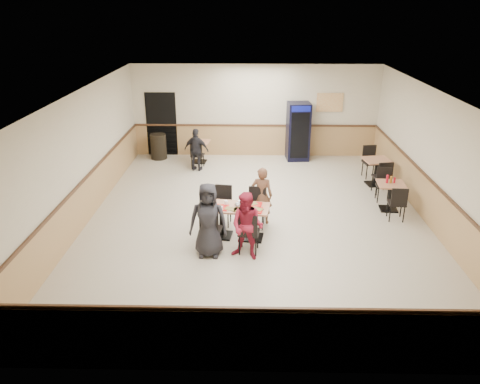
{
  "coord_description": "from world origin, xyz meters",
  "views": [
    {
      "loc": [
        -0.19,
        -10.13,
        4.82
      ],
      "look_at": [
        -0.38,
        -0.5,
        0.89
      ],
      "focal_mm": 35.0,
      "sensor_mm": 36.0,
      "label": 1
    }
  ],
  "objects_px": {
    "main_table": "(237,217)",
    "diner_woman_right": "(247,226)",
    "trash_bin": "(158,146)",
    "diner_man_opposite": "(262,195)",
    "side_table_near": "(390,192)",
    "pepsi_cooler": "(298,131)",
    "side_table_far": "(376,168)",
    "diner_woman_left": "(208,220)",
    "back_table": "(199,148)",
    "lone_diner": "(196,150)"
  },
  "relations": [
    {
      "from": "diner_woman_right",
      "to": "pepsi_cooler",
      "type": "xyz_separation_m",
      "value": [
        1.6,
        6.43,
        0.23
      ]
    },
    {
      "from": "pepsi_cooler",
      "to": "diner_woman_right",
      "type": "bearing_deg",
      "value": -108.12
    },
    {
      "from": "pepsi_cooler",
      "to": "lone_diner",
      "type": "bearing_deg",
      "value": -163.84
    },
    {
      "from": "diner_woman_right",
      "to": "side_table_near",
      "type": "height_order",
      "value": "diner_woman_right"
    },
    {
      "from": "diner_woman_left",
      "to": "main_table",
      "type": "bearing_deg",
      "value": 55.72
    },
    {
      "from": "main_table",
      "to": "side_table_near",
      "type": "xyz_separation_m",
      "value": [
        3.74,
        1.55,
        -0.03
      ]
    },
    {
      "from": "diner_man_opposite",
      "to": "pepsi_cooler",
      "type": "distance_m",
      "value": 4.96
    },
    {
      "from": "lone_diner",
      "to": "pepsi_cooler",
      "type": "xyz_separation_m",
      "value": [
        3.17,
        1.17,
        0.28
      ]
    },
    {
      "from": "trash_bin",
      "to": "lone_diner",
      "type": "bearing_deg",
      "value": -39.37
    },
    {
      "from": "diner_woman_left",
      "to": "side_table_far",
      "type": "distance_m",
      "value": 5.95
    },
    {
      "from": "main_table",
      "to": "diner_woman_right",
      "type": "bearing_deg",
      "value": -67.62
    },
    {
      "from": "diner_woman_left",
      "to": "side_table_near",
      "type": "height_order",
      "value": "diner_woman_left"
    },
    {
      "from": "side_table_near",
      "to": "trash_bin",
      "type": "height_order",
      "value": "trash_bin"
    },
    {
      "from": "back_table",
      "to": "side_table_near",
      "type": "bearing_deg",
      "value": -35.43
    },
    {
      "from": "side_table_near",
      "to": "back_table",
      "type": "distance_m",
      "value": 6.24
    },
    {
      "from": "side_table_far",
      "to": "pepsi_cooler",
      "type": "relative_size",
      "value": 0.43
    },
    {
      "from": "back_table",
      "to": "diner_man_opposite",
      "type": "bearing_deg",
      "value": -66.67
    },
    {
      "from": "lone_diner",
      "to": "side_table_far",
      "type": "distance_m",
      "value": 5.28
    },
    {
      "from": "side_table_far",
      "to": "diner_woman_right",
      "type": "bearing_deg",
      "value": -130.86
    },
    {
      "from": "main_table",
      "to": "pepsi_cooler",
      "type": "relative_size",
      "value": 0.79
    },
    {
      "from": "diner_woman_right",
      "to": "trash_bin",
      "type": "distance_m",
      "value": 7.04
    },
    {
      "from": "main_table",
      "to": "side_table_far",
      "type": "height_order",
      "value": "side_table_far"
    },
    {
      "from": "diner_woman_right",
      "to": "side_table_far",
      "type": "xyz_separation_m",
      "value": [
        3.59,
        4.15,
        -0.2
      ]
    },
    {
      "from": "diner_man_opposite",
      "to": "side_table_far",
      "type": "xyz_separation_m",
      "value": [
        3.26,
        2.5,
        -0.18
      ]
    },
    {
      "from": "back_table",
      "to": "side_table_far",
      "type": "bearing_deg",
      "value": -20.16
    },
    {
      "from": "diner_woman_left",
      "to": "back_table",
      "type": "bearing_deg",
      "value": 99.0
    },
    {
      "from": "trash_bin",
      "to": "diner_man_opposite",
      "type": "bearing_deg",
      "value": -55.39
    },
    {
      "from": "main_table",
      "to": "diner_woman_right",
      "type": "distance_m",
      "value": 0.93
    },
    {
      "from": "side_table_near",
      "to": "pepsi_cooler",
      "type": "height_order",
      "value": "pepsi_cooler"
    },
    {
      "from": "side_table_near",
      "to": "side_table_far",
      "type": "relative_size",
      "value": 0.88
    },
    {
      "from": "back_table",
      "to": "trash_bin",
      "type": "distance_m",
      "value": 1.42
    },
    {
      "from": "pepsi_cooler",
      "to": "trash_bin",
      "type": "relative_size",
      "value": 2.26
    },
    {
      "from": "diner_man_opposite",
      "to": "pepsi_cooler",
      "type": "height_order",
      "value": "pepsi_cooler"
    },
    {
      "from": "main_table",
      "to": "trash_bin",
      "type": "height_order",
      "value": "trash_bin"
    },
    {
      "from": "diner_man_opposite",
      "to": "lone_diner",
      "type": "distance_m",
      "value": 4.08
    },
    {
      "from": "diner_woman_left",
      "to": "side_table_near",
      "type": "distance_m",
      "value": 4.89
    },
    {
      "from": "main_table",
      "to": "back_table",
      "type": "xyz_separation_m",
      "value": [
        -1.34,
        5.16,
        -0.03
      ]
    },
    {
      "from": "diner_woman_right",
      "to": "lone_diner",
      "type": "height_order",
      "value": "diner_woman_right"
    },
    {
      "from": "diner_woman_right",
      "to": "back_table",
      "type": "bearing_deg",
      "value": 125.57
    },
    {
      "from": "diner_woman_left",
      "to": "side_table_far",
      "type": "bearing_deg",
      "value": 44.18
    },
    {
      "from": "diner_man_opposite",
      "to": "side_table_near",
      "type": "xyz_separation_m",
      "value": [
        3.19,
        0.78,
        -0.22
      ]
    },
    {
      "from": "diner_woman_left",
      "to": "diner_woman_right",
      "type": "height_order",
      "value": "diner_woman_left"
    },
    {
      "from": "diner_woman_left",
      "to": "diner_man_opposite",
      "type": "bearing_deg",
      "value": 55.72
    },
    {
      "from": "main_table",
      "to": "back_table",
      "type": "distance_m",
      "value": 5.34
    },
    {
      "from": "back_table",
      "to": "pepsi_cooler",
      "type": "bearing_deg",
      "value": 7.06
    },
    {
      "from": "lone_diner",
      "to": "back_table",
      "type": "relative_size",
      "value": 1.86
    },
    {
      "from": "lone_diner",
      "to": "pepsi_cooler",
      "type": "distance_m",
      "value": 3.39
    },
    {
      "from": "side_table_near",
      "to": "pepsi_cooler",
      "type": "distance_m",
      "value": 4.46
    },
    {
      "from": "diner_man_opposite",
      "to": "side_table_far",
      "type": "height_order",
      "value": "diner_man_opposite"
    },
    {
      "from": "back_table",
      "to": "trash_bin",
      "type": "xyz_separation_m",
      "value": [
        -1.38,
        0.35,
        -0.05
      ]
    }
  ]
}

